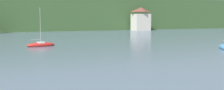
% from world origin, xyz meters
% --- Properties ---
extents(wooded_hillside, '(352.00, 71.03, 34.32)m').
position_xyz_m(wooded_hillside, '(7.06, 167.05, 6.12)').
color(wooded_hillside, '#38562D').
rests_on(wooded_hillside, ground_plane).
extents(shore_building_eastcentral, '(7.22, 5.93, 9.84)m').
position_xyz_m(shore_building_eastcentral, '(44.16, 120.93, 4.78)').
color(shore_building_eastcentral, beige).
rests_on(shore_building_eastcentral, ground_plane).
extents(sailboat_far_1, '(5.33, 2.29, 7.41)m').
position_xyz_m(sailboat_far_1, '(-2.99, 73.01, 0.27)').
color(sailboat_far_1, red).
rests_on(sailboat_far_1, ground_plane).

